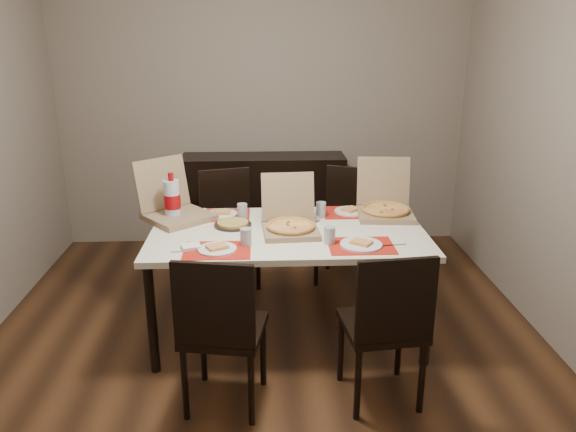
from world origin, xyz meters
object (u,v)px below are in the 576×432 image
at_px(chair_far_left, 228,222).
at_px(pizza_box_center, 290,223).
at_px(chair_far_right, 346,220).
at_px(dip_bowl, 309,219).
at_px(chair_near_left, 221,327).
at_px(soda_bottle, 172,200).
at_px(chair_near_right, 387,322).
at_px(sideboard, 264,203).
at_px(dining_table, 288,240).

bearing_deg(chair_far_left, pizza_box_center, -62.66).
relative_size(chair_far_right, dip_bowl, 7.34).
height_order(chair_near_left, soda_bottle, soda_bottle).
xyz_separation_m(pizza_box_center, soda_bottle, (-0.80, 0.27, 0.09)).
bearing_deg(chair_near_right, soda_bottle, 140.12).
height_order(sideboard, chair_near_left, chair_near_left).
relative_size(sideboard, chair_far_left, 1.61).
distance_m(chair_near_right, soda_bottle, 1.71).
relative_size(chair_near_left, dip_bowl, 7.34).
bearing_deg(sideboard, dining_table, -84.44).
xyz_separation_m(dining_table, chair_far_right, (0.53, 0.89, -0.17)).
bearing_deg(chair_near_left, pizza_box_center, 63.12).
xyz_separation_m(sideboard, chair_far_left, (-0.29, -0.73, 0.06)).
distance_m(dip_bowl, soda_bottle, 0.95).
height_order(sideboard, dining_table, sideboard).
bearing_deg(soda_bottle, chair_far_left, 61.37).
distance_m(sideboard, soda_bottle, 1.55).
relative_size(sideboard, chair_near_left, 1.61).
distance_m(pizza_box_center, dip_bowl, 0.25).
height_order(chair_far_left, soda_bottle, soda_bottle).
height_order(dip_bowl, soda_bottle, soda_bottle).
xyz_separation_m(chair_near_left, chair_far_left, (-0.05, 1.70, 0.00)).
bearing_deg(chair_far_right, dip_bowl, -117.59).
distance_m(dining_table, chair_near_right, 0.97).
bearing_deg(dining_table, chair_far_left, 117.20).
relative_size(dining_table, chair_far_right, 1.94).
bearing_deg(chair_far_left, chair_far_right, 1.43).
bearing_deg(pizza_box_center, dip_bowl, 55.46).
xyz_separation_m(dining_table, soda_bottle, (-0.79, 0.25, 0.21)).
height_order(chair_far_left, dip_bowl, chair_far_left).
bearing_deg(chair_far_left, soda_bottle, -118.63).
bearing_deg(chair_near_left, chair_far_right, 61.85).
bearing_deg(soda_bottle, chair_near_right, -39.88).
height_order(dining_table, chair_near_right, chair_near_right).
distance_m(pizza_box_center, soda_bottle, 0.85).
bearing_deg(dining_table, chair_far_right, 59.58).
xyz_separation_m(dining_table, chair_far_left, (-0.45, 0.87, -0.17)).
distance_m(dining_table, chair_near_left, 0.93).
distance_m(dining_table, soda_bottle, 0.85).
bearing_deg(pizza_box_center, chair_far_right, 60.76).
xyz_separation_m(dining_table, dip_bowl, (0.15, 0.18, 0.08)).
height_order(chair_near_right, dip_bowl, chair_near_right).
xyz_separation_m(chair_far_right, pizza_box_center, (-0.51, -0.91, 0.30)).
relative_size(dining_table, chair_far_left, 1.94).
height_order(chair_near_left, pizza_box_center, pizza_box_center).
xyz_separation_m(sideboard, chair_far_right, (0.68, -0.70, 0.06)).
xyz_separation_m(sideboard, dining_table, (0.16, -1.60, 0.23)).
xyz_separation_m(chair_near_left, chair_near_right, (0.89, 0.01, 0.00)).
bearing_deg(chair_near_left, chair_far_left, 91.74).
height_order(chair_near_left, chair_near_right, same).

